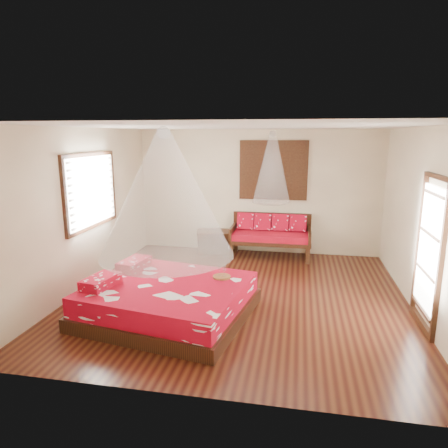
# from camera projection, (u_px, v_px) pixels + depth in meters

# --- Properties ---
(room) EXTENTS (5.54, 5.54, 2.84)m
(room) POSITION_uv_depth(u_px,v_px,m) (240.00, 215.00, 6.48)
(room) COLOR black
(room) RESTS_ON ground
(bed) EXTENTS (2.61, 2.44, 0.65)m
(bed) POSITION_uv_depth(u_px,v_px,m) (167.00, 299.00, 6.00)
(bed) COLOR black
(bed) RESTS_ON floor
(daybed) EXTENTS (1.76, 0.78, 0.94)m
(daybed) POSITION_uv_depth(u_px,v_px,m) (271.00, 234.00, 8.90)
(daybed) COLOR black
(daybed) RESTS_ON floor
(storage_chest) EXTENTS (0.83, 0.68, 0.51)m
(storage_chest) POSITION_uv_depth(u_px,v_px,m) (213.00, 241.00, 9.26)
(storage_chest) COLOR black
(storage_chest) RESTS_ON floor
(shutter_panel) EXTENTS (1.52, 0.06, 1.32)m
(shutter_panel) POSITION_uv_depth(u_px,v_px,m) (273.00, 170.00, 8.92)
(shutter_panel) COLOR black
(shutter_panel) RESTS_ON wall_back
(window_left) EXTENTS (0.10, 1.74, 1.34)m
(window_left) POSITION_uv_depth(u_px,v_px,m) (92.00, 191.00, 7.10)
(window_left) COLOR black
(window_left) RESTS_ON wall_left
(glazed_door) EXTENTS (0.08, 1.02, 2.16)m
(glazed_door) POSITION_uv_depth(u_px,v_px,m) (429.00, 254.00, 5.49)
(glazed_door) COLOR black
(glazed_door) RESTS_ON floor
(wine_tray) EXTENTS (0.28, 0.28, 0.22)m
(wine_tray) POSITION_uv_depth(u_px,v_px,m) (222.00, 274.00, 6.19)
(wine_tray) COLOR brown
(wine_tray) RESTS_ON bed
(mosquito_net_main) EXTENTS (1.94, 1.94, 1.80)m
(mosquito_net_main) POSITION_uv_depth(u_px,v_px,m) (165.00, 194.00, 5.65)
(mosquito_net_main) COLOR white
(mosquito_net_main) RESTS_ON ceiling
(mosquito_net_daybed) EXTENTS (0.81, 0.81, 1.50)m
(mosquito_net_daybed) POSITION_uv_depth(u_px,v_px,m) (272.00, 167.00, 8.45)
(mosquito_net_daybed) COLOR white
(mosquito_net_daybed) RESTS_ON ceiling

